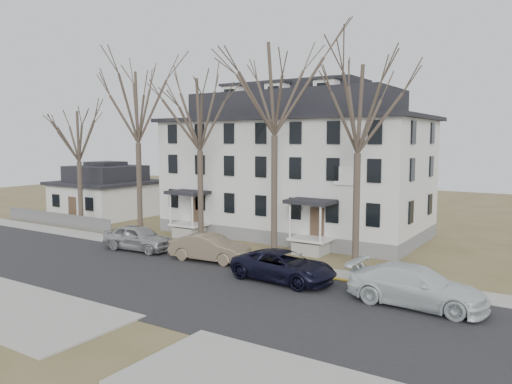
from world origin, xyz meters
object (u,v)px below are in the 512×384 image
Objects in this scene: small_house at (107,193)px; bicycle_left at (139,229)px; tree_center at (275,82)px; car_navy at (284,267)px; car_tan at (210,248)px; car_silver at (139,238)px; car_white at (416,287)px; tree_far_left at (137,102)px; tree_bungalow at (78,133)px; tree_mid_left at (200,110)px; boarding_house at (294,167)px; tree_mid_right at (358,103)px.

bicycle_left is at bearing -28.59° from small_house.
car_navy is (3.23, -4.42, -10.29)m from tree_center.
bicycle_left is at bearing 63.37° from car_tan.
car_silver is 0.89× the size of car_navy.
car_silver is 19.03m from car_white.
tree_center is at bearing 0.00° from tree_far_left.
tree_bungalow is 30.49m from car_white.
car_white reaches higher than bicycle_left.
car_white is (13.06, -1.58, 0.06)m from car_tan.
car_white is (16.26, -4.66, -8.71)m from tree_mid_left.
tree_far_left is 2.68× the size of car_silver.
bicycle_left is at bearing 142.68° from tree_far_left.
tree_far_left is at bearing -137.82° from boarding_house.
small_house is 0.59× the size of tree_center.
small_house is (-20.00, -1.96, -3.13)m from boarding_house.
tree_bungalow is at bearing 73.11° from car_tan.
car_silver is at bearing -129.28° from tree_mid_left.
tree_bungalow is 2.11× the size of car_silver.
boarding_house is at bearing 136.19° from tree_mid_right.
boarding_house is 18.97m from car_white.
small_house reaches higher than car_silver.
car_white is (4.76, -4.66, -8.71)m from tree_mid_right.
car_white is (29.26, -4.66, -7.22)m from tree_bungalow.
car_tan is at bearing 84.87° from car_white.
car_tan reaches higher than bicycle_left.
car_silver is at bearing 89.03° from car_navy.
tree_bungalow is at bearing 82.73° from car_white.
boarding_house is 13.36m from bicycle_left.
car_white is at bearing -18.07° from small_house.
car_silver reaches higher than car_navy.
tree_mid_right is (17.50, 0.00, -0.74)m from tree_far_left.
tree_mid_left is 7.51× the size of bicycle_left.
car_tan is at bearing 81.67° from car_navy.
tree_mid_left is at bearing 180.00° from tree_mid_right.
boarding_house is 3.62× the size of car_navy.
tree_mid_left is at bearing 180.00° from tree_center.
car_navy is 3.38× the size of bicycle_left.
tree_far_left is 1.08× the size of tree_mid_left.
boarding_house is 4.08× the size of car_tan.
boarding_house is 1.93× the size of tree_bungalow.
bicycle_left is at bearing 176.86° from tree_center.
tree_center reaches higher than car_navy.
car_silver is at bearing -166.80° from tree_mid_right.
car_navy is 0.93× the size of car_white.
bicycle_left is (-6.93, 0.71, -9.16)m from tree_mid_left.
small_house is at bearing 59.20° from car_tan.
small_house reaches higher than car_navy.
car_navy reaches higher than bicycle_left.
tree_mid_right is 12.46m from car_tan.
tree_center is (12.00, 0.00, 0.74)m from tree_far_left.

